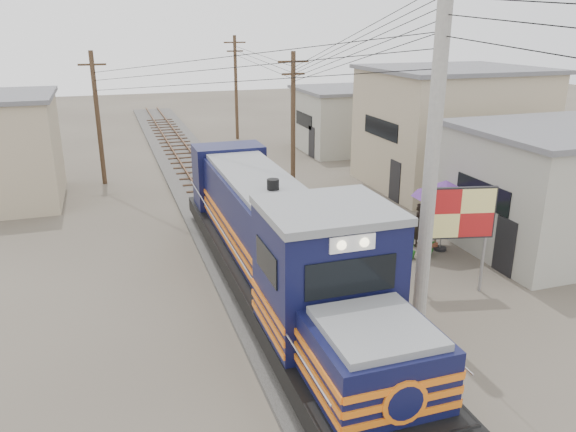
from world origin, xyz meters
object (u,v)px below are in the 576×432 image
object	(u,v)px
billboard	(459,216)
market_umbrella	(445,189)
vendor	(418,225)
locomotive	(279,247)

from	to	relation	value
billboard	market_umbrella	xyz separation A→B (m)	(1.64, 3.25, -0.17)
billboard	vendor	xyz separation A→B (m)	(1.03, 3.95, -1.76)
billboard	vendor	size ratio (longest dim) A/B	2.06
locomotive	vendor	xyz separation A→B (m)	(6.50, 2.69, -0.94)
market_umbrella	vendor	bearing A→B (deg)	131.26
market_umbrella	billboard	bearing A→B (deg)	-116.81
vendor	locomotive	bearing A→B (deg)	-16.38
locomotive	market_umbrella	size ratio (longest dim) A/B	5.08
billboard	vendor	bearing A→B (deg)	88.08
market_umbrella	vendor	xyz separation A→B (m)	(-0.61, 0.70, -1.59)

